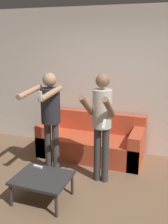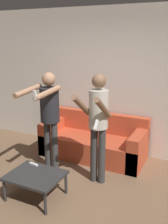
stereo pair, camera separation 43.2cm
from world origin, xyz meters
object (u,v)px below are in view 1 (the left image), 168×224
(person_standing_left, at_px, (50,112))
(person_standing_right, at_px, (102,118))
(couch, at_px, (92,142))
(coffee_table, at_px, (42,179))
(remote_on_table, at_px, (38,167))

(person_standing_left, height_order, person_standing_right, person_standing_right)
(couch, height_order, coffee_table, couch)
(remote_on_table, bearing_deg, coffee_table, -49.36)
(person_standing_left, distance_m, remote_on_table, 0.85)
(couch, xyz_separation_m, coffee_table, (-0.19, -1.57, 0.05))
(person_standing_left, height_order, remote_on_table, person_standing_left)
(coffee_table, height_order, remote_on_table, remote_on_table)
(couch, xyz_separation_m, remote_on_table, (-0.37, -1.36, 0.10))
(person_standing_right, height_order, remote_on_table, person_standing_right)
(person_standing_left, relative_size, remote_on_table, 10.71)
(couch, xyz_separation_m, person_standing_right, (0.42, -0.83, 0.75))
(person_standing_left, distance_m, person_standing_right, 0.83)
(couch, distance_m, person_standing_right, 1.19)
(couch, bearing_deg, coffee_table, -96.72)
(coffee_table, xyz_separation_m, remote_on_table, (-0.19, 0.22, 0.05))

